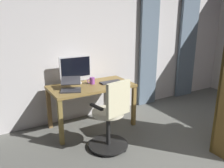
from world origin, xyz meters
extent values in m
cube|color=silver|center=(0.00, -2.79, 1.37)|extent=(5.36, 0.10, 2.74)
cube|color=slate|center=(-1.55, -2.68, 1.20)|extent=(0.49, 0.06, 2.40)
cube|color=slate|center=(-0.45, -2.68, 1.20)|extent=(0.42, 0.06, 2.40)
cube|color=olive|center=(1.00, -2.30, 0.70)|extent=(1.34, 0.69, 0.04)
cube|color=olive|center=(0.37, -1.99, 0.34)|extent=(0.06, 0.06, 0.68)
cube|color=olive|center=(1.63, -1.99, 0.34)|extent=(0.06, 0.06, 0.68)
cube|color=olive|center=(0.37, -2.60, 0.34)|extent=(0.06, 0.06, 0.68)
cube|color=olive|center=(1.63, -2.60, 0.34)|extent=(0.06, 0.06, 0.68)
cylinder|color=black|center=(1.09, -1.59, 0.04)|extent=(0.56, 0.56, 0.02)
sphere|color=black|center=(0.84, -1.65, 0.03)|extent=(0.05, 0.05, 0.05)
sphere|color=black|center=(1.06, -1.85, 0.03)|extent=(0.05, 0.05, 0.05)
sphere|color=black|center=(1.32, -1.70, 0.03)|extent=(0.05, 0.05, 0.05)
sphere|color=black|center=(1.26, -1.40, 0.03)|extent=(0.05, 0.05, 0.05)
sphere|color=black|center=(0.96, -1.37, 0.03)|extent=(0.05, 0.05, 0.05)
cylinder|color=black|center=(1.09, -1.59, 0.27)|extent=(0.06, 0.06, 0.47)
cylinder|color=beige|center=(1.09, -1.59, 0.53)|extent=(0.52, 0.52, 0.05)
cube|color=beige|center=(1.05, -1.40, 0.78)|extent=(0.38, 0.13, 0.45)
cube|color=black|center=(1.28, -1.55, 0.67)|extent=(0.09, 0.24, 0.03)
cube|color=black|center=(0.89, -1.63, 0.67)|extent=(0.09, 0.24, 0.03)
cylinder|color=silver|center=(1.17, -2.52, 0.73)|extent=(0.18, 0.18, 0.01)
cylinder|color=silver|center=(1.17, -2.52, 0.78)|extent=(0.04, 0.04, 0.08)
cube|color=silver|center=(1.17, -2.52, 1.00)|extent=(0.53, 0.03, 0.36)
cube|color=black|center=(1.17, -2.51, 1.00)|extent=(0.49, 0.01, 0.32)
cube|color=#333338|center=(0.66, -2.26, 0.74)|extent=(0.36, 0.14, 0.02)
cube|color=#333338|center=(1.39, -2.18, 0.73)|extent=(0.36, 0.33, 0.02)
cube|color=#333338|center=(1.35, -2.28, 0.85)|extent=(0.35, 0.32, 0.08)
cylinder|color=purple|center=(0.96, -2.36, 0.78)|extent=(0.08, 0.08, 0.11)
torus|color=purple|center=(1.01, -2.36, 0.78)|extent=(0.07, 0.01, 0.07)
camera|label=1|loc=(2.48, 0.91, 1.78)|focal=36.63mm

